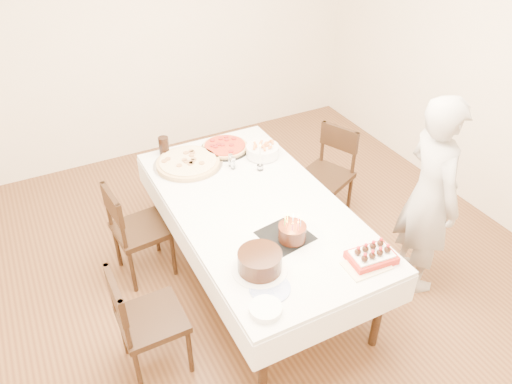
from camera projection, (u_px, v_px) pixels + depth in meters
name	position (u px, v px, depth m)	size (l,w,h in m)	color
floor	(271.00, 284.00, 3.99)	(5.00, 5.00, 0.00)	#54301C
wall_back	(154.00, 28.00, 5.02)	(4.50, 0.04, 2.70)	#F5E7CE
dining_table	(256.00, 244.00, 3.83)	(1.14, 2.14, 0.75)	silver
chair_right_savory	(325.00, 177.00, 4.47)	(0.44, 0.44, 0.87)	black
chair_left_savory	(141.00, 230.00, 3.89)	(0.44, 0.44, 0.85)	black
chair_left_dessert	(152.00, 319.00, 3.16)	(0.44, 0.44, 0.86)	black
person	(430.00, 196.00, 3.62)	(0.58, 0.38, 1.59)	#ABA5A1
pizza_white	(188.00, 163.00, 4.04)	(0.56, 0.56, 0.04)	beige
pizza_pepperoni	(225.00, 147.00, 4.24)	(0.42, 0.42, 0.04)	red
red_placemat	(262.00, 150.00, 4.24)	(0.24, 0.24, 0.01)	#B21E1E
pasta_bowl	(262.00, 151.00, 4.13)	(0.27, 0.27, 0.09)	white
taper_candle	(260.00, 157.00, 3.92)	(0.05, 0.05, 0.25)	white
shaker_pair	(233.00, 163.00, 3.97)	(0.09, 0.09, 0.11)	white
cola_glass	(164.00, 146.00, 4.14)	(0.08, 0.08, 0.16)	black
layer_cake	(260.00, 262.00, 3.03)	(0.35, 0.35, 0.14)	black
cake_board	(285.00, 236.00, 3.33)	(0.31, 0.31, 0.01)	black
birthday_cake	(292.00, 228.00, 3.24)	(0.19, 0.19, 0.17)	#37170F
strawberry_box	(372.00, 256.00, 3.11)	(0.29, 0.19, 0.07)	#A11D12
box_lid	(366.00, 266.00, 3.09)	(0.28, 0.19, 0.02)	beige
plate_stack	(266.00, 309.00, 2.79)	(0.19, 0.19, 0.04)	white
china_plate	(270.00, 288.00, 2.94)	(0.25, 0.25, 0.01)	white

